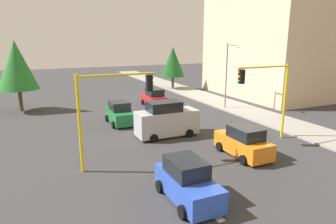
# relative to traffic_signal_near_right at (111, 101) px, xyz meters

# --- Properties ---
(ground_plane) EXTENTS (120.00, 120.00, 0.00)m
(ground_plane) POSITION_rel_traffic_signal_near_right_xyz_m (-6.00, 5.69, -3.97)
(ground_plane) COLOR #353538
(sidewalk_kerb) EXTENTS (80.00, 4.00, 0.15)m
(sidewalk_kerb) POSITION_rel_traffic_signal_near_right_xyz_m (-11.00, 16.19, -3.89)
(sidewalk_kerb) COLOR gray
(sidewalk_kerb) RESTS_ON ground
(lane_arrow_near) EXTENTS (2.40, 1.10, 1.10)m
(lane_arrow_near) POSITION_rel_traffic_signal_near_right_xyz_m (5.51, 2.69, -3.96)
(lane_arrow_near) COLOR silver
(lane_arrow_near) RESTS_ON ground
(apartment_block) EXTENTS (16.61, 9.30, 15.97)m
(apartment_block) POSITION_rel_traffic_signal_near_right_xyz_m (-14.80, 24.19, 4.03)
(apartment_block) COLOR beige
(apartment_block) RESTS_ON ground
(traffic_signal_near_right) EXTENTS (0.36, 4.59, 5.60)m
(traffic_signal_near_right) POSITION_rel_traffic_signal_near_right_xyz_m (0.00, 0.00, 0.00)
(traffic_signal_near_right) COLOR yellow
(traffic_signal_near_right) RESTS_ON ground
(traffic_signal_near_left) EXTENTS (0.36, 4.59, 5.64)m
(traffic_signal_near_left) POSITION_rel_traffic_signal_near_right_xyz_m (-0.00, 11.38, 0.03)
(traffic_signal_near_left) COLOR yellow
(traffic_signal_near_left) RESTS_ON ground
(street_lamp_curbside) EXTENTS (2.15, 0.28, 7.00)m
(street_lamp_curbside) POSITION_rel_traffic_signal_near_right_xyz_m (-9.61, 14.89, 0.38)
(street_lamp_curbside) COLOR slate
(street_lamp_curbside) RESTS_ON ground
(tree_roadside_far) EXTENTS (3.48, 3.48, 6.32)m
(tree_roadside_far) POSITION_rel_traffic_signal_near_right_xyz_m (-24.00, 15.19, 0.16)
(tree_roadside_far) COLOR brown
(tree_roadside_far) RESTS_ON ground
(tree_opposite_side) EXTENTS (4.01, 4.01, 7.33)m
(tree_opposite_side) POSITION_rel_traffic_signal_near_right_xyz_m (-18.00, -5.31, 0.84)
(tree_opposite_side) COLOR brown
(tree_opposite_side) RESTS_ON ground
(delivery_van_silver) EXTENTS (2.22, 4.80, 2.77)m
(delivery_van_silver) POSITION_rel_traffic_signal_near_right_xyz_m (-4.00, 5.22, -2.68)
(delivery_van_silver) COLOR #B2B5BA
(delivery_van_silver) RESTS_ON ground
(car_orange) EXTENTS (4.11, 2.08, 1.98)m
(car_orange) POSITION_rel_traffic_signal_near_right_xyz_m (1.78, 8.11, -3.07)
(car_orange) COLOR orange
(car_orange) RESTS_ON ground
(car_blue) EXTENTS (4.04, 2.04, 1.98)m
(car_blue) POSITION_rel_traffic_signal_near_right_xyz_m (5.18, 2.20, -3.07)
(car_blue) COLOR blue
(car_blue) RESTS_ON ground
(car_red) EXTENTS (3.90, 2.10, 1.98)m
(car_red) POSITION_rel_traffic_signal_near_right_xyz_m (-14.52, 8.39, -3.07)
(car_red) COLOR red
(car_red) RESTS_ON ground
(car_green) EXTENTS (3.91, 2.11, 1.98)m
(car_green) POSITION_rel_traffic_signal_near_right_xyz_m (-9.01, 2.90, -3.07)
(car_green) COLOR #1E7238
(car_green) RESTS_ON ground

